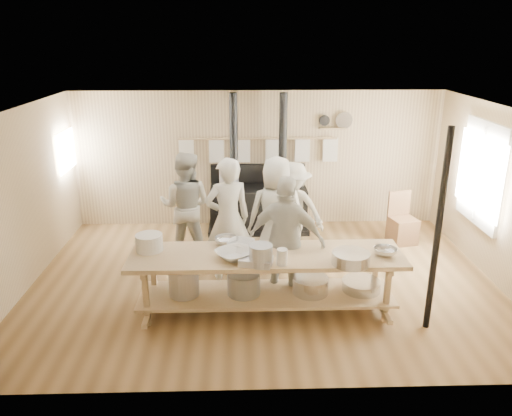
{
  "coord_description": "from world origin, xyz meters",
  "views": [
    {
      "loc": [
        -0.32,
        -6.87,
        3.57
      ],
      "look_at": [
        -0.1,
        0.2,
        1.11
      ],
      "focal_mm": 35.0,
      "sensor_mm": 36.0,
      "label": 1
    }
  ],
  "objects_px": {
    "cook_left": "(186,206)",
    "chair": "(402,228)",
    "stove": "(258,204)",
    "cook_right": "(286,240)",
    "cook_far_left": "(228,219)",
    "prep_table": "(266,276)",
    "cook_by_window": "(293,210)",
    "cook_center": "(276,214)",
    "roasting_pan": "(256,261)"
  },
  "relations": [
    {
      "from": "stove",
      "to": "cook_left",
      "type": "xyz_separation_m",
      "value": [
        -1.23,
        -1.2,
        0.38
      ]
    },
    {
      "from": "cook_center",
      "to": "cook_right",
      "type": "relative_size",
      "value": 1.01
    },
    {
      "from": "cook_center",
      "to": "cook_by_window",
      "type": "distance_m",
      "value": 0.55
    },
    {
      "from": "prep_table",
      "to": "chair",
      "type": "relative_size",
      "value": 3.89
    },
    {
      "from": "chair",
      "to": "prep_table",
      "type": "bearing_deg",
      "value": -151.52
    },
    {
      "from": "prep_table",
      "to": "cook_left",
      "type": "bearing_deg",
      "value": 124.03
    },
    {
      "from": "cook_center",
      "to": "cook_by_window",
      "type": "xyz_separation_m",
      "value": [
        0.3,
        0.44,
        -0.1
      ]
    },
    {
      "from": "cook_left",
      "to": "stove",
      "type": "bearing_deg",
      "value": -125.29
    },
    {
      "from": "stove",
      "to": "cook_by_window",
      "type": "height_order",
      "value": "stove"
    },
    {
      "from": "roasting_pan",
      "to": "cook_left",
      "type": "bearing_deg",
      "value": 117.09
    },
    {
      "from": "cook_left",
      "to": "cook_right",
      "type": "height_order",
      "value": "cook_right"
    },
    {
      "from": "cook_right",
      "to": "cook_by_window",
      "type": "relative_size",
      "value": 1.11
    },
    {
      "from": "cook_center",
      "to": "chair",
      "type": "xyz_separation_m",
      "value": [
        2.35,
        0.96,
        -0.64
      ]
    },
    {
      "from": "prep_table",
      "to": "cook_right",
      "type": "height_order",
      "value": "cook_right"
    },
    {
      "from": "prep_table",
      "to": "stove",
      "type": "bearing_deg",
      "value": 89.96
    },
    {
      "from": "cook_center",
      "to": "cook_by_window",
      "type": "bearing_deg",
      "value": -128.1
    },
    {
      "from": "stove",
      "to": "prep_table",
      "type": "relative_size",
      "value": 0.72
    },
    {
      "from": "cook_right",
      "to": "cook_by_window",
      "type": "bearing_deg",
      "value": -79.06
    },
    {
      "from": "cook_by_window",
      "to": "roasting_pan",
      "type": "bearing_deg",
      "value": -90.86
    },
    {
      "from": "cook_by_window",
      "to": "cook_center",
      "type": "bearing_deg",
      "value": -107.23
    },
    {
      "from": "cook_by_window",
      "to": "chair",
      "type": "xyz_separation_m",
      "value": [
        2.05,
        0.51,
        -0.54
      ]
    },
    {
      "from": "stove",
      "to": "chair",
      "type": "height_order",
      "value": "stove"
    },
    {
      "from": "chair",
      "to": "stove",
      "type": "bearing_deg",
      "value": 151.32
    },
    {
      "from": "stove",
      "to": "cook_far_left",
      "type": "relative_size",
      "value": 1.37
    },
    {
      "from": "stove",
      "to": "roasting_pan",
      "type": "relative_size",
      "value": 6.48
    },
    {
      "from": "cook_center",
      "to": "cook_right",
      "type": "height_order",
      "value": "cook_center"
    },
    {
      "from": "cook_right",
      "to": "cook_by_window",
      "type": "distance_m",
      "value": 1.51
    },
    {
      "from": "cook_center",
      "to": "chair",
      "type": "height_order",
      "value": "cook_center"
    },
    {
      "from": "cook_far_left",
      "to": "prep_table",
      "type": "bearing_deg",
      "value": 99.82
    },
    {
      "from": "cook_left",
      "to": "cook_center",
      "type": "bearing_deg",
      "value": 172.83
    },
    {
      "from": "cook_left",
      "to": "chair",
      "type": "xyz_separation_m",
      "value": [
        3.81,
        0.49,
        -0.63
      ]
    },
    {
      "from": "cook_by_window",
      "to": "roasting_pan",
      "type": "relative_size",
      "value": 4.06
    },
    {
      "from": "cook_far_left",
      "to": "cook_left",
      "type": "height_order",
      "value": "cook_far_left"
    },
    {
      "from": "roasting_pan",
      "to": "prep_table",
      "type": "bearing_deg",
      "value": 65.92
    },
    {
      "from": "cook_left",
      "to": "cook_right",
      "type": "xyz_separation_m",
      "value": [
        1.53,
        -1.51,
        0.0
      ]
    },
    {
      "from": "chair",
      "to": "cook_by_window",
      "type": "bearing_deg",
      "value": -179.28
    },
    {
      "from": "cook_by_window",
      "to": "stove",
      "type": "bearing_deg",
      "value": 130.44
    },
    {
      "from": "prep_table",
      "to": "cook_center",
      "type": "height_order",
      "value": "cook_center"
    },
    {
      "from": "prep_table",
      "to": "roasting_pan",
      "type": "bearing_deg",
      "value": -114.08
    },
    {
      "from": "cook_left",
      "to": "chair",
      "type": "relative_size",
      "value": 1.95
    },
    {
      "from": "cook_left",
      "to": "cook_by_window",
      "type": "distance_m",
      "value": 1.77
    },
    {
      "from": "cook_left",
      "to": "cook_center",
      "type": "xyz_separation_m",
      "value": [
        1.46,
        -0.47,
        0.01
      ]
    },
    {
      "from": "prep_table",
      "to": "cook_by_window",
      "type": "relative_size",
      "value": 2.21
    },
    {
      "from": "cook_far_left",
      "to": "cook_center",
      "type": "bearing_deg",
      "value": -174.46
    },
    {
      "from": "cook_right",
      "to": "prep_table",
      "type": "bearing_deg",
      "value": 66.28
    },
    {
      "from": "roasting_pan",
      "to": "stove",
      "type": "bearing_deg",
      "value": 87.57
    },
    {
      "from": "stove",
      "to": "cook_by_window",
      "type": "xyz_separation_m",
      "value": [
        0.53,
        -1.22,
        0.29
      ]
    },
    {
      "from": "roasting_pan",
      "to": "cook_by_window",
      "type": "bearing_deg",
      "value": 72.29
    },
    {
      "from": "stove",
      "to": "cook_right",
      "type": "bearing_deg",
      "value": -83.73
    },
    {
      "from": "prep_table",
      "to": "cook_left",
      "type": "relative_size",
      "value": 1.99
    }
  ]
}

